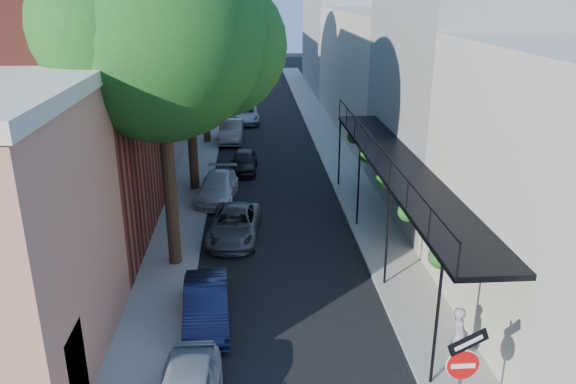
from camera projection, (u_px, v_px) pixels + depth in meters
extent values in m
cube|color=black|center=(265.00, 131.00, 39.09)|extent=(6.00, 64.00, 0.01)
cube|color=gray|center=(207.00, 131.00, 38.81)|extent=(2.00, 64.00, 0.12)
cube|color=gray|center=(322.00, 129.00, 39.33)|extent=(2.00, 64.00, 0.12)
cube|color=beige|center=(76.00, 373.00, 12.56)|extent=(0.10, 1.20, 2.20)
cube|color=maroon|center=(14.00, 81.00, 21.40)|extent=(10.00, 12.00, 12.00)
cube|color=gray|center=(141.00, 26.00, 21.03)|extent=(0.06, 7.00, 4.00)
cube|color=gray|center=(114.00, 75.00, 33.23)|extent=(8.00, 12.00, 9.00)
cube|color=#BBB39A|center=(151.00, 44.00, 46.19)|extent=(8.00, 16.00, 10.00)
cube|color=tan|center=(173.00, 42.00, 59.66)|extent=(8.00, 12.00, 8.00)
cube|color=gray|center=(484.00, 108.00, 24.07)|extent=(8.00, 10.00, 9.00)
cube|color=#BBB39A|center=(396.00, 71.00, 38.31)|extent=(8.00, 20.00, 8.00)
cube|color=gray|center=(351.00, 36.00, 54.85)|extent=(8.00, 16.00, 10.00)
cube|color=black|center=(402.00, 167.00, 19.41)|extent=(2.00, 16.00, 0.15)
cube|color=black|center=(377.00, 143.00, 19.05)|extent=(0.05, 16.00, 0.05)
cylinder|color=black|center=(436.00, 323.00, 13.36)|extent=(0.08, 0.08, 3.40)
cylinder|color=black|center=(339.00, 152.00, 27.43)|extent=(0.08, 0.08, 3.40)
sphere|color=#174B15|center=(440.00, 257.00, 13.90)|extent=(0.60, 0.60, 0.60)
sphere|color=#174B15|center=(384.00, 180.00, 19.52)|extent=(0.60, 0.60, 0.60)
sphere|color=#174B15|center=(354.00, 137.00, 25.15)|extent=(0.60, 0.60, 0.60)
cylinder|color=red|center=(463.00, 365.00, 11.32)|extent=(0.66, 0.04, 0.66)
cube|color=white|center=(463.00, 366.00, 11.29)|extent=(0.50, 0.02, 0.10)
cylinder|color=white|center=(462.00, 365.00, 11.34)|extent=(0.70, 0.02, 0.70)
cube|color=black|center=(468.00, 342.00, 11.13)|extent=(0.89, 0.15, 0.58)
cube|color=white|center=(469.00, 343.00, 11.10)|extent=(0.60, 0.10, 0.31)
cylinder|color=#382616|center=(169.00, 172.00, 18.90)|extent=(0.44, 0.44, 7.00)
sphere|color=#174B15|center=(158.00, 33.00, 17.35)|extent=(6.80, 6.80, 6.80)
sphere|color=#174B15|center=(216.00, 46.00, 18.59)|extent=(4.76, 4.76, 4.76)
cylinder|color=#382616|center=(192.00, 127.00, 26.52)|extent=(0.44, 0.44, 6.30)
sphere|color=#174B15|center=(186.00, 39.00, 25.14)|extent=(6.00, 6.00, 6.00)
sphere|color=#174B15|center=(221.00, 48.00, 26.25)|extent=(4.20, 4.20, 4.20)
cylinder|color=#382616|center=(205.00, 85.00, 34.78)|extent=(0.44, 0.44, 7.35)
sphere|color=#174B15|center=(201.00, 5.00, 33.17)|extent=(7.00, 7.00, 7.00)
sphere|color=#174B15|center=(231.00, 13.00, 34.44)|extent=(4.90, 4.90, 4.90)
imported|color=#111636|center=(206.00, 305.00, 16.40)|extent=(1.50, 3.71, 1.20)
imported|color=#55565C|center=(234.00, 225.00, 22.06)|extent=(2.30, 4.29, 1.15)
imported|color=silver|center=(218.00, 187.00, 26.14)|extent=(2.00, 4.24, 1.20)
imported|color=black|center=(244.00, 161.00, 30.17)|extent=(1.54, 3.44, 1.15)
imported|color=gray|center=(231.00, 131.00, 36.12)|extent=(1.57, 4.19, 1.37)
imported|color=#989DAB|center=(245.00, 115.00, 41.28)|extent=(2.16, 4.40, 1.20)
imported|color=gray|center=(459.00, 337.00, 14.29)|extent=(0.46, 0.65, 1.68)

